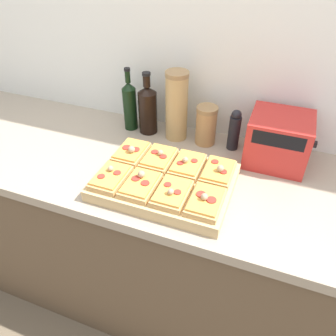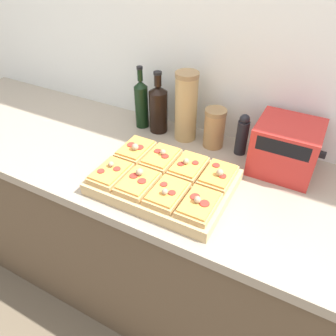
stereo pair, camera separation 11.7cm
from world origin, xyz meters
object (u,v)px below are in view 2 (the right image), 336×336
cutting_board (164,182)px  olive_oil_bottle (141,103)px  grain_jar_short (214,128)px  wine_bottle (158,108)px  pepper_mill (242,135)px  toaster_oven (286,148)px  grain_jar_tall (186,107)px

cutting_board → olive_oil_bottle: bearing=131.6°
olive_oil_bottle → grain_jar_short: (0.35, 0.00, -0.03)m
wine_bottle → pepper_mill: (0.39, -0.00, -0.03)m
olive_oil_bottle → wine_bottle: (0.09, 0.00, -0.00)m
pepper_mill → cutting_board: bearing=-117.3°
wine_bottle → toaster_oven: 0.56m
wine_bottle → grain_jar_tall: (0.13, 0.00, 0.04)m
grain_jar_tall → toaster_oven: 0.43m
olive_oil_bottle → grain_jar_tall: 0.22m
cutting_board → grain_jar_short: bearing=80.8°
cutting_board → pepper_mill: size_ratio=2.68×
olive_oil_bottle → toaster_oven: size_ratio=1.12×
cutting_board → grain_jar_short: 0.35m
wine_bottle → grain_jar_tall: bearing=0.0°
wine_bottle → grain_jar_tall: size_ratio=0.93×
pepper_mill → toaster_oven: (0.18, -0.03, 0.01)m
olive_oil_bottle → wine_bottle: 0.09m
cutting_board → olive_oil_bottle: olive_oil_bottle is taller
wine_bottle → toaster_oven: size_ratio=1.10×
pepper_mill → grain_jar_tall: bearing=180.0°
olive_oil_bottle → toaster_oven: olive_oil_bottle is taller
pepper_mill → toaster_oven: bearing=-10.0°
cutting_board → toaster_oven: toaster_oven is taller
cutting_board → toaster_oven: bearing=41.2°
cutting_board → wine_bottle: (-0.21, 0.34, 0.09)m
grain_jar_tall → toaster_oven: grain_jar_tall is taller
grain_jar_short → toaster_oven: (0.29, -0.03, 0.01)m
olive_oil_bottle → toaster_oven: 0.65m
grain_jar_tall → cutting_board: bearing=-76.9°
grain_jar_short → pepper_mill: bearing=-0.0°
grain_jar_tall → toaster_oven: bearing=-4.1°
olive_oil_bottle → pepper_mill: 0.47m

